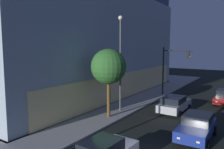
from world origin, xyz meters
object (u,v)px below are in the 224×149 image
object	(u,v)px
modern_building	(45,35)
street_lamp_sidewalk	(120,53)
sidewalk_tree	(109,67)
car_silver	(174,104)
car_blue	(197,126)
traffic_light_far_corner	(172,64)

from	to	relation	value
modern_building	street_lamp_sidewalk	bearing A→B (deg)	-108.12
sidewalk_tree	street_lamp_sidewalk	bearing A→B (deg)	4.38
sidewalk_tree	car_silver	distance (m)	7.85
modern_building	car_blue	xyz separation A→B (m)	(-8.43, -25.26, -7.59)
street_lamp_sidewalk	traffic_light_far_corner	bearing A→B (deg)	-10.96
traffic_light_far_corner	car_blue	world-z (taller)	traffic_light_far_corner
modern_building	traffic_light_far_corner	bearing A→B (deg)	-77.24
car_silver	sidewalk_tree	bearing A→B (deg)	139.61
modern_building	street_lamp_sidewalk	world-z (taller)	modern_building
traffic_light_far_corner	sidewalk_tree	size ratio (longest dim) A/B	1.03
car_blue	sidewalk_tree	bearing A→B (deg)	86.98
sidewalk_tree	car_silver	world-z (taller)	sidewalk_tree
modern_building	car_silver	world-z (taller)	modern_building
car_blue	car_silver	distance (m)	6.54
modern_building	street_lamp_sidewalk	xyz separation A→B (m)	(-5.66, -17.29, -2.58)
traffic_light_far_corner	street_lamp_sidewalk	xyz separation A→B (m)	(-10.02, 1.94, 1.55)
traffic_light_far_corner	car_silver	size ratio (longest dim) A/B	1.31
sidewalk_tree	car_blue	size ratio (longest dim) A/B	1.33
traffic_light_far_corner	sidewalk_tree	xyz separation A→B (m)	(-12.38, 1.76, 0.39)
traffic_light_far_corner	car_silver	bearing A→B (deg)	-159.63
street_lamp_sidewalk	car_blue	distance (m)	9.81
street_lamp_sidewalk	car_blue	size ratio (longest dim) A/B	2.00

